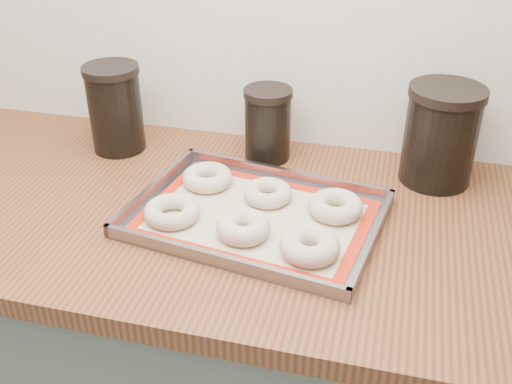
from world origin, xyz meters
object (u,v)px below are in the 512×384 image
(baking_tray, at_px, (256,216))
(bagel_back_right, at_px, (335,206))
(bagel_front_left, at_px, (172,212))
(canister_right, at_px, (441,135))
(bagel_back_mid, at_px, (268,193))
(bagel_front_right, at_px, (310,246))
(canister_left, at_px, (115,108))
(bagel_back_left, at_px, (207,177))
(bagel_front_mid, at_px, (243,227))
(canister_mid, at_px, (268,124))

(baking_tray, distance_m, bagel_back_right, 0.15)
(bagel_front_left, xyz_separation_m, bagel_back_right, (0.30, 0.09, 0.00))
(canister_right, bearing_deg, bagel_front_left, -149.31)
(bagel_front_left, xyz_separation_m, canister_right, (0.48, 0.28, 0.08))
(canister_right, bearing_deg, bagel_back_mid, -151.45)
(bagel_front_right, bearing_deg, canister_left, 148.84)
(bagel_back_left, relative_size, bagel_back_right, 0.99)
(bagel_front_left, xyz_separation_m, bagel_back_mid, (0.16, 0.11, -0.00))
(bagel_front_mid, relative_size, canister_right, 0.48)
(bagel_back_mid, relative_size, bagel_back_right, 0.92)
(baking_tray, bearing_deg, bagel_back_mid, 83.44)
(bagel_front_left, distance_m, canister_left, 0.35)
(baking_tray, height_order, bagel_front_right, bagel_front_right)
(bagel_back_left, bearing_deg, bagel_back_right, -9.54)
(bagel_back_right, bearing_deg, bagel_front_left, -162.73)
(bagel_front_mid, relative_size, bagel_back_mid, 1.03)
(bagel_front_right, height_order, canister_right, canister_right)
(baking_tray, height_order, bagel_back_right, bagel_back_right)
(bagel_front_left, bearing_deg, baking_tray, 16.61)
(bagel_front_right, xyz_separation_m, canister_right, (0.21, 0.33, 0.08))
(bagel_front_right, relative_size, bagel_back_left, 1.02)
(baking_tray, bearing_deg, canister_mid, 98.44)
(bagel_front_left, height_order, canister_right, canister_right)
(bagel_front_left, distance_m, canister_mid, 0.32)
(baking_tray, distance_m, bagel_front_right, 0.15)
(bagel_back_right, xyz_separation_m, canister_left, (-0.52, 0.16, 0.08))
(bagel_front_right, bearing_deg, canister_mid, 114.48)
(bagel_front_left, distance_m, bagel_front_mid, 0.15)
(baking_tray, bearing_deg, bagel_front_left, -163.39)
(bagel_front_mid, xyz_separation_m, bagel_back_right, (0.15, 0.11, -0.00))
(bagel_back_mid, distance_m, canister_left, 0.42)
(bagel_front_right, distance_m, canister_left, 0.59)
(bagel_front_right, relative_size, canister_right, 0.51)
(bagel_front_mid, distance_m, bagel_back_mid, 0.13)
(bagel_front_left, bearing_deg, bagel_front_mid, -7.96)
(bagel_front_left, height_order, bagel_front_right, bagel_front_right)
(bagel_back_right, bearing_deg, canister_left, 162.75)
(bagel_back_mid, bearing_deg, canister_right, 28.55)
(bagel_back_right, bearing_deg, canister_mid, 131.75)
(bagel_front_left, height_order, bagel_back_left, bagel_back_left)
(bagel_front_right, xyz_separation_m, bagel_back_mid, (-0.11, 0.16, -0.00))
(bagel_back_left, distance_m, canister_right, 0.49)
(bagel_front_left, xyz_separation_m, bagel_back_left, (0.02, 0.14, 0.00))
(bagel_front_right, distance_m, canister_right, 0.40)
(bagel_back_left, relative_size, canister_left, 0.52)
(canister_left, relative_size, canister_mid, 1.22)
(baking_tray, height_order, canister_left, canister_left)
(bagel_back_mid, xyz_separation_m, canister_mid, (-0.04, 0.19, 0.06))
(canister_left, bearing_deg, bagel_front_right, -31.16)
(bagel_front_right, relative_size, bagel_back_mid, 1.10)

